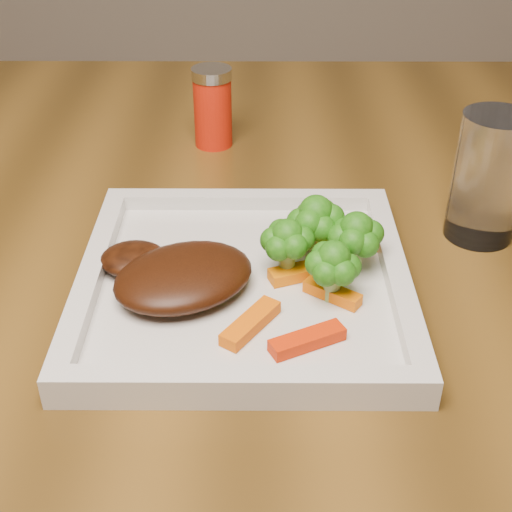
{
  "coord_description": "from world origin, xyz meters",
  "views": [
    {
      "loc": [
        0.23,
        -0.74,
        1.11
      ],
      "look_at": [
        0.23,
        -0.26,
        0.79
      ],
      "focal_mm": 50.0,
      "sensor_mm": 36.0,
      "label": 1
    }
  ],
  "objects_px": {
    "dining_table": "(205,457)",
    "spice_shaker": "(213,108)",
    "steak": "(184,277)",
    "drinking_glass": "(488,178)",
    "plate": "(244,287)"
  },
  "relations": [
    {
      "from": "steak",
      "to": "dining_table",
      "type": "bearing_deg",
      "value": 93.43
    },
    {
      "from": "plate",
      "to": "dining_table",
      "type": "bearing_deg",
      "value": 111.78
    },
    {
      "from": "plate",
      "to": "spice_shaker",
      "type": "relative_size",
      "value": 2.93
    },
    {
      "from": "dining_table",
      "to": "drinking_glass",
      "type": "height_order",
      "value": "drinking_glass"
    },
    {
      "from": "spice_shaker",
      "to": "drinking_glass",
      "type": "relative_size",
      "value": 0.77
    },
    {
      "from": "plate",
      "to": "spice_shaker",
      "type": "bearing_deg",
      "value": 97.96
    },
    {
      "from": "dining_table",
      "to": "steak",
      "type": "distance_m",
      "value": 0.43
    },
    {
      "from": "spice_shaker",
      "to": "drinking_glass",
      "type": "distance_m",
      "value": 0.33
    },
    {
      "from": "dining_table",
      "to": "spice_shaker",
      "type": "height_order",
      "value": "spice_shaker"
    },
    {
      "from": "dining_table",
      "to": "steak",
      "type": "bearing_deg",
      "value": -86.57
    },
    {
      "from": "plate",
      "to": "spice_shaker",
      "type": "height_order",
      "value": "spice_shaker"
    },
    {
      "from": "plate",
      "to": "drinking_glass",
      "type": "relative_size",
      "value": 2.25
    },
    {
      "from": "plate",
      "to": "steak",
      "type": "relative_size",
      "value": 2.33
    },
    {
      "from": "dining_table",
      "to": "plate",
      "type": "height_order",
      "value": "plate"
    },
    {
      "from": "steak",
      "to": "drinking_glass",
      "type": "distance_m",
      "value": 0.29
    }
  ]
}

